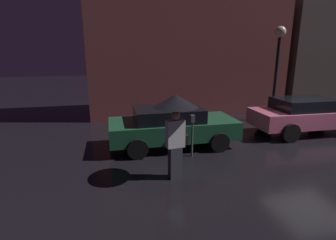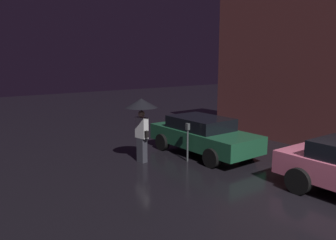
% 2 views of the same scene
% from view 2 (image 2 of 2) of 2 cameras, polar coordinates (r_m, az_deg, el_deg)
% --- Properties ---
extents(ground_plane, '(60.00, 60.00, 0.00)m').
position_cam_2_polar(ground_plane, '(8.44, 22.62, -13.99)').
color(ground_plane, black).
extents(building_facade_left, '(9.96, 3.00, 6.25)m').
position_cam_2_polar(building_facade_left, '(14.75, 27.27, 8.26)').
color(building_facade_left, brown).
rests_on(building_facade_left, ground).
extents(parked_car_green, '(4.25, 1.99, 1.34)m').
position_cam_2_polar(parked_car_green, '(11.98, 6.06, -2.52)').
color(parked_car_green, '#1E5638').
rests_on(parked_car_green, ground).
extents(pedestrian_with_umbrella, '(1.08, 1.08, 2.15)m').
position_cam_2_polar(pedestrian_with_umbrella, '(10.75, -4.65, 1.37)').
color(pedestrian_with_umbrella, '#383842').
rests_on(pedestrian_with_umbrella, ground).
extents(parking_meter, '(0.12, 0.10, 1.30)m').
position_cam_2_polar(parking_meter, '(10.99, 3.43, -3.16)').
color(parking_meter, '#4C5154').
rests_on(parking_meter, ground).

